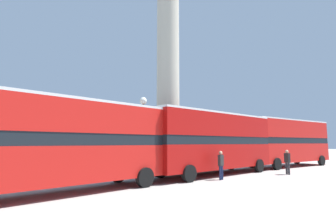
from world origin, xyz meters
TOP-DOWN VIEW (x-y plane):
  - ground_plane at (0.00, 0.00)m, footprint 200.00×200.00m
  - monument_column at (0.00, 0.00)m, footprint 6.29×6.29m
  - bus_a at (-10.17, -4.97)m, footprint 11.06×3.55m
  - bus_b at (11.23, -4.59)m, footprint 11.23×3.51m
  - bus_c at (0.54, -4.52)m, footprint 11.29×3.28m
  - street_lamp at (-3.86, -1.99)m, footprint 0.51×0.51m
  - pedestrian_near_lamp at (-1.08, -6.50)m, footprint 0.49×0.28m
  - pedestrian_by_plinth at (4.80, -7.74)m, footprint 0.37×0.49m

SIDE VIEW (x-z plane):
  - ground_plane at x=0.00m, z-range 0.00..0.00m
  - pedestrian_by_plinth at x=4.80m, z-range 0.11..1.86m
  - pedestrian_near_lamp at x=-1.08m, z-range 0.12..1.87m
  - bus_a at x=-10.17m, z-range 0.23..4.46m
  - bus_c at x=0.54m, z-range 0.23..4.60m
  - bus_b at x=11.23m, z-range 0.23..4.70m
  - street_lamp at x=-3.86m, z-range 0.77..6.21m
  - monument_column at x=0.00m, z-range -3.61..15.67m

